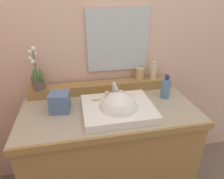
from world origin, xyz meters
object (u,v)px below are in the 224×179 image
Objects in this scene: tumbler_cup at (140,74)px; tissue_box at (60,102)px; potted_plant at (37,78)px; sink_basin at (118,111)px; lotion_bottle at (166,88)px; soap_bar at (97,98)px; soap_dispenser at (153,72)px.

tumbler_cup reaches higher than tissue_box.
tissue_box is at bearing -53.47° from potted_plant.
tumbler_cup is at bearing 53.20° from sink_basin.
tissue_box is at bearing -159.47° from tumbler_cup.
lotion_bottle is 1.40× the size of tissue_box.
potted_plant is at bearing 149.39° from sink_basin.
lotion_bottle is (0.14, -0.21, -0.05)m from tumbler_cup.
sink_basin reaches higher than soap_bar.
tissue_box is at bearing -163.30° from soap_dispenser.
potted_plant is 0.92m from soap_dispenser.
lotion_bottle is (0.40, 0.15, 0.07)m from sink_basin.
lotion_bottle reaches higher than tumbler_cup.
soap_bar is at bearing -149.59° from tumbler_cup.
soap_dispenser is at bearing 41.94° from sink_basin.
sink_basin reaches higher than tissue_box.
sink_basin is at bearing -43.13° from soap_bar.
potted_plant is at bearing -178.75° from soap_dispenser.
sink_basin is at bearing -138.06° from soap_dispenser.
soap_dispenser is 1.63× the size of tumbler_cup.
soap_dispenser is (0.51, 0.22, 0.08)m from soap_bar.
tissue_box is (-0.79, -0.03, -0.01)m from lotion_bottle.
soap_dispenser is (0.92, 0.02, -0.03)m from potted_plant.
potted_plant is 2.13× the size of soap_dispenser.
soap_dispenser is at bearing 97.19° from lotion_bottle.
soap_dispenser is (0.38, 0.34, 0.13)m from sink_basin.
soap_dispenser is 0.82× the size of lotion_bottle.
tumbler_cup reaches higher than sink_basin.
potted_plant is 0.81m from tumbler_cup.
lotion_bottle is at bearing 19.75° from sink_basin.
soap_bar is 0.46× the size of soap_dispenser.
soap_bar is 0.47m from potted_plant.
sink_basin is at bearing -160.25° from lotion_bottle.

